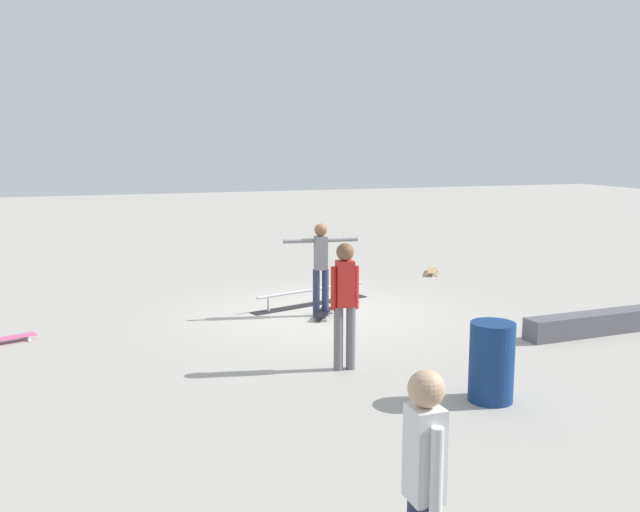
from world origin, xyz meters
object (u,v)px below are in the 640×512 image
object	(u,v)px
skater_main	(321,262)
trash_bin	(492,362)
grind_rail	(311,298)
bystander_white_shirt	(424,484)
loose_skateboard_natural	(432,271)
skate_ledge	(592,324)
bystander_red_shirt	(345,299)
loose_skateboard_pink	(8,338)
skateboard_main	(323,313)

from	to	relation	value
skater_main	trash_bin	bearing A→B (deg)	103.83
grind_rail	trash_bin	world-z (taller)	trash_bin
bystander_white_shirt	loose_skateboard_natural	world-z (taller)	bystander_white_shirt
bystander_white_shirt	skater_main	bearing A→B (deg)	-15.22
skater_main	trash_bin	size ratio (longest dim) A/B	1.72
skate_ledge	bystander_red_shirt	size ratio (longest dim) A/B	1.42
bystander_white_shirt	loose_skateboard_pink	xyz separation A→B (m)	(3.06, -7.61, -0.87)
trash_bin	skater_main	bearing A→B (deg)	-82.67
skateboard_main	loose_skateboard_natural	size ratio (longest dim) A/B	1.00
grind_rail	skater_main	size ratio (longest dim) A/B	1.52
skateboard_main	bystander_white_shirt	size ratio (longest dim) A/B	0.48
skater_main	skate_ledge	bearing A→B (deg)	152.08
grind_rail	loose_skateboard_pink	world-z (taller)	grind_rail
skate_ledge	trash_bin	world-z (taller)	trash_bin
skateboard_main	bystander_red_shirt	distance (m)	2.97
skateboard_main	trash_bin	distance (m)	4.43
skate_ledge	loose_skateboard_pink	bearing A→B (deg)	-15.73
bystander_red_shirt	skate_ledge	bearing A→B (deg)	-169.61
bystander_white_shirt	bystander_red_shirt	xyz separation A→B (m)	(-1.32, -4.82, 0.02)
skate_ledge	skateboard_main	xyz separation A→B (m)	(3.66, -2.42, -0.10)
skater_main	bystander_red_shirt	bearing A→B (deg)	83.81
loose_skateboard_natural	trash_bin	distance (m)	7.97
loose_skateboard_pink	loose_skateboard_natural	xyz separation A→B (m)	(-8.70, -2.92, 0.00)
bystander_white_shirt	loose_skateboard_pink	distance (m)	8.24
grind_rail	trash_bin	distance (m)	5.34
loose_skateboard_pink	loose_skateboard_natural	bearing A→B (deg)	177.73
grind_rail	bystander_red_shirt	distance (m)	3.85
skater_main	trash_bin	xyz separation A→B (m)	(-0.58, 4.48, -0.47)
grind_rail	bystander_white_shirt	xyz separation A→B (m)	(2.06, 8.51, 0.81)
skater_main	skateboard_main	size ratio (longest dim) A/B	2.04
skateboard_main	trash_bin	bearing A→B (deg)	36.99
loose_skateboard_natural	trash_bin	bearing A→B (deg)	-172.54
bystander_white_shirt	trash_bin	world-z (taller)	bystander_white_shirt
skate_ledge	skater_main	size ratio (longest dim) A/B	1.49
bystander_white_shirt	trash_bin	bearing A→B (deg)	-39.30
skater_main	loose_skateboard_natural	xyz separation A→B (m)	(-3.69, -2.85, -0.87)
bystander_red_shirt	loose_skateboard_natural	size ratio (longest dim) A/B	2.16
skater_main	trash_bin	distance (m)	4.54
skate_ledge	loose_skateboard_natural	world-z (taller)	skate_ledge
skater_main	bystander_white_shirt	bearing A→B (deg)	82.17
grind_rail	bystander_white_shirt	world-z (taller)	bystander_white_shirt
grind_rail	skater_main	world-z (taller)	skater_main
bystander_red_shirt	loose_skateboard_natural	world-z (taller)	bystander_red_shirt
loose_skateboard_pink	trash_bin	size ratio (longest dim) A/B	0.87
loose_skateboard_natural	trash_bin	size ratio (longest dim) A/B	0.84
skateboard_main	trash_bin	size ratio (longest dim) A/B	0.84
trash_bin	skateboard_main	bearing A→B (deg)	-82.67
grind_rail	loose_skateboard_pink	xyz separation A→B (m)	(5.11, 0.90, -0.06)
skater_main	skateboard_main	xyz separation A→B (m)	(-0.01, 0.10, -0.87)
loose_skateboard_pink	skateboard_main	bearing A→B (deg)	158.86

